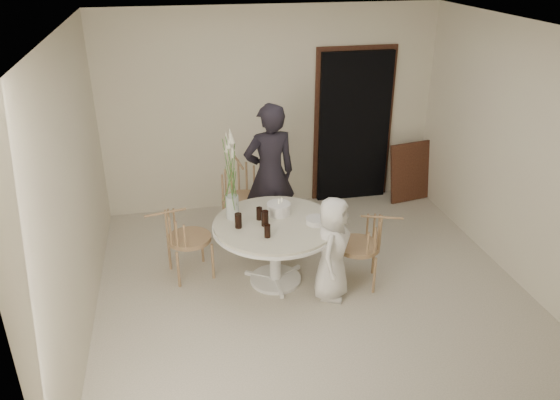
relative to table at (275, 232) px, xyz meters
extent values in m
plane|color=beige|center=(0.35, -0.25, -0.62)|extent=(4.50, 4.50, 0.00)
plane|color=silver|center=(0.35, -0.25, 2.08)|extent=(4.50, 4.50, 0.00)
plane|color=beige|center=(0.35, 2.00, 0.73)|extent=(4.50, 0.00, 4.50)
plane|color=beige|center=(0.35, -2.50, 0.73)|extent=(4.50, 0.00, 4.50)
plane|color=beige|center=(-1.90, -0.25, 0.73)|extent=(0.00, 4.50, 4.50)
plane|color=beige|center=(2.60, -0.25, 0.73)|extent=(0.00, 4.50, 4.50)
cube|color=black|center=(1.50, 1.94, 0.43)|extent=(1.00, 0.10, 2.10)
cube|color=#55301D|center=(1.50, 1.98, 0.49)|extent=(1.12, 0.03, 2.22)
cylinder|color=white|center=(0.00, 0.00, -0.60)|extent=(0.56, 0.56, 0.04)
cylinder|color=white|center=(0.00, 0.00, -0.27)|extent=(0.12, 0.12, 0.65)
cylinder|color=white|center=(0.00, 0.00, 0.07)|extent=(1.33, 1.33, 0.03)
cylinder|color=beige|center=(0.00, 0.00, 0.09)|extent=(1.30, 1.30, 0.04)
cube|color=#55301D|center=(2.30, 1.70, -0.20)|extent=(0.66, 0.30, 0.84)
cylinder|color=#A47859|center=(-0.38, 0.79, -0.37)|extent=(0.03, 0.03, 0.49)
cylinder|color=#A47859|center=(0.06, 0.83, -0.37)|extent=(0.03, 0.03, 0.49)
cylinder|color=#A47859|center=(-0.43, 1.23, -0.37)|extent=(0.03, 0.03, 0.49)
cylinder|color=#A47859|center=(0.01, 1.27, -0.37)|extent=(0.03, 0.03, 0.49)
cylinder|color=#A47859|center=(-0.19, 1.03, -0.10)|extent=(0.55, 0.55, 0.05)
cylinder|color=#A47859|center=(0.74, 0.06, -0.40)|extent=(0.03, 0.03, 0.43)
cylinder|color=#A47859|center=(0.62, -0.30, -0.40)|extent=(0.03, 0.03, 0.43)
cylinder|color=#A47859|center=(1.10, -0.07, -0.40)|extent=(0.03, 0.03, 0.43)
cylinder|color=#A47859|center=(0.98, -0.43, -0.40)|extent=(0.03, 0.03, 0.43)
cylinder|color=#A47859|center=(0.86, -0.19, -0.17)|extent=(0.48, 0.48, 0.05)
cylinder|color=#A47859|center=(-0.67, 0.19, -0.40)|extent=(0.03, 0.03, 0.43)
cylinder|color=#A47859|center=(-0.75, 0.56, -0.40)|extent=(0.03, 0.03, 0.43)
cylinder|color=#A47859|center=(-1.04, 0.10, -0.40)|extent=(0.03, 0.03, 0.43)
cylinder|color=#A47859|center=(-1.13, 0.48, -0.40)|extent=(0.03, 0.03, 0.43)
cylinder|color=#A47859|center=(-0.90, 0.33, -0.16)|extent=(0.48, 0.48, 0.05)
imported|color=black|center=(0.12, 0.96, 0.26)|extent=(0.69, 0.51, 1.75)
imported|color=white|center=(0.52, -0.38, -0.05)|extent=(0.58, 0.66, 1.13)
cylinder|color=silver|center=(0.07, 0.19, 0.18)|extent=(0.26, 0.26, 0.12)
cylinder|color=#FFEFA1|center=(0.07, 0.19, 0.26)|extent=(0.01, 0.01, 0.05)
cylinder|color=#FFEFA1|center=(0.12, 0.22, 0.26)|extent=(0.01, 0.01, 0.05)
cylinder|color=black|center=(-0.12, -0.05, 0.20)|extent=(0.10, 0.10, 0.16)
cylinder|color=black|center=(-0.14, -0.29, 0.18)|extent=(0.08, 0.08, 0.14)
cylinder|color=black|center=(-0.39, -0.04, 0.19)|extent=(0.09, 0.09, 0.16)
cylinder|color=black|center=(-0.15, 0.10, 0.18)|extent=(0.08, 0.08, 0.14)
cylinder|color=white|center=(0.42, -0.11, 0.14)|extent=(0.29, 0.29, 0.06)
cylinder|color=silver|center=(-0.42, 0.19, 0.24)|extent=(0.14, 0.14, 0.26)
cylinder|color=#477230|center=(-0.40, 0.20, 0.56)|extent=(0.01, 0.01, 0.64)
cone|color=beige|center=(-0.40, 0.20, 0.88)|extent=(0.06, 0.06, 0.16)
cylinder|color=#477230|center=(-0.43, 0.22, 0.59)|extent=(0.01, 0.01, 0.69)
cone|color=beige|center=(-0.43, 0.22, 0.93)|extent=(0.06, 0.06, 0.16)
cylinder|color=#477230|center=(-0.45, 0.18, 0.62)|extent=(0.01, 0.01, 0.75)
cone|color=beige|center=(-0.45, 0.18, 0.99)|extent=(0.06, 0.06, 0.16)
cylinder|color=#477230|center=(-0.41, 0.17, 0.64)|extent=(0.01, 0.01, 0.80)
cone|color=beige|center=(-0.41, 0.17, 1.04)|extent=(0.06, 0.06, 0.16)
camera|label=1|loc=(-0.97, -4.97, 2.78)|focal=35.00mm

